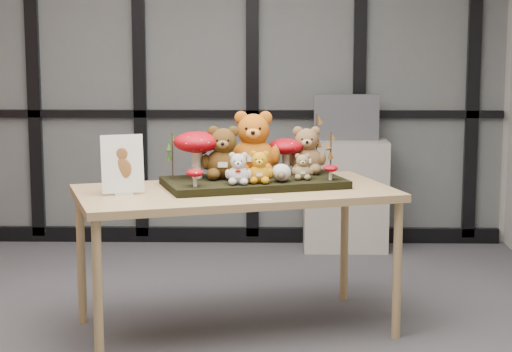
{
  "coord_description": "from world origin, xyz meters",
  "views": [
    {
      "loc": [
        0.62,
        -4.92,
        1.73
      ],
      "look_at": [
        0.52,
        0.2,
        0.91
      ],
      "focal_mm": 65.0,
      "sensor_mm": 36.0,
      "label": 1
    }
  ],
  "objects_px": {
    "diorama_tray": "(254,183)",
    "mushroom_front_left": "(195,177)",
    "cabinet": "(345,195)",
    "sign_holder": "(122,166)",
    "bear_pooh_yellow": "(253,140)",
    "plush_cream_hedgehog": "(281,172)",
    "bear_small_yellow": "(260,165)",
    "mushroom_back_right": "(286,154)",
    "mushroom_front_right": "(331,172)",
    "display_table": "(235,201)",
    "bear_tan_back": "(307,147)",
    "bear_white_bow": "(238,167)",
    "bear_beige_small": "(303,165)",
    "mushroom_back_left": "(197,152)",
    "monitor": "(346,117)",
    "bear_brown_medium": "(223,150)"
  },
  "relations": [
    {
      "from": "mushroom_front_left",
      "to": "mushroom_front_right",
      "type": "bearing_deg",
      "value": 17.11
    },
    {
      "from": "mushroom_back_right",
      "to": "mushroom_front_left",
      "type": "relative_size",
      "value": 2.14
    },
    {
      "from": "mushroom_back_right",
      "to": "mushroom_front_right",
      "type": "bearing_deg",
      "value": -42.86
    },
    {
      "from": "bear_pooh_yellow",
      "to": "mushroom_front_right",
      "type": "distance_m",
      "value": 0.5
    },
    {
      "from": "sign_holder",
      "to": "bear_small_yellow",
      "type": "bearing_deg",
      "value": -7.77
    },
    {
      "from": "bear_small_yellow",
      "to": "mushroom_back_left",
      "type": "relative_size",
      "value": 0.67
    },
    {
      "from": "monitor",
      "to": "cabinet",
      "type": "bearing_deg",
      "value": -90.0
    },
    {
      "from": "diorama_tray",
      "to": "mushroom_front_left",
      "type": "xyz_separation_m",
      "value": [
        -0.32,
        -0.27,
        0.08
      ]
    },
    {
      "from": "mushroom_back_left",
      "to": "bear_brown_medium",
      "type": "bearing_deg",
      "value": -2.61
    },
    {
      "from": "bear_brown_medium",
      "to": "bear_tan_back",
      "type": "bearing_deg",
      "value": 5.51
    },
    {
      "from": "bear_pooh_yellow",
      "to": "bear_beige_small",
      "type": "xyz_separation_m",
      "value": [
        0.29,
        -0.15,
        -0.13
      ]
    },
    {
      "from": "bear_brown_medium",
      "to": "plush_cream_hedgehog",
      "type": "relative_size",
      "value": 3.02
    },
    {
      "from": "plush_cream_hedgehog",
      "to": "sign_holder",
      "type": "bearing_deg",
      "value": 174.26
    },
    {
      "from": "diorama_tray",
      "to": "bear_small_yellow",
      "type": "relative_size",
      "value": 5.07
    },
    {
      "from": "bear_pooh_yellow",
      "to": "cabinet",
      "type": "bearing_deg",
      "value": 51.05
    },
    {
      "from": "display_table",
      "to": "bear_tan_back",
      "type": "xyz_separation_m",
      "value": [
        0.41,
        0.33,
        0.26
      ]
    },
    {
      "from": "sign_holder",
      "to": "monitor",
      "type": "relative_size",
      "value": 0.65
    },
    {
      "from": "display_table",
      "to": "bear_beige_small",
      "type": "height_order",
      "value": "bear_beige_small"
    },
    {
      "from": "diorama_tray",
      "to": "monitor",
      "type": "bearing_deg",
      "value": 52.78
    },
    {
      "from": "bear_tan_back",
      "to": "mushroom_front_left",
      "type": "height_order",
      "value": "bear_tan_back"
    },
    {
      "from": "diorama_tray",
      "to": "monitor",
      "type": "relative_size",
      "value": 2.01
    },
    {
      "from": "bear_pooh_yellow",
      "to": "bear_white_bow",
      "type": "xyz_separation_m",
      "value": [
        -0.08,
        -0.32,
        -0.11
      ]
    },
    {
      "from": "mushroom_back_right",
      "to": "mushroom_front_right",
      "type": "xyz_separation_m",
      "value": [
        0.25,
        -0.23,
        -0.07
      ]
    },
    {
      "from": "bear_beige_small",
      "to": "monitor",
      "type": "height_order",
      "value": "monitor"
    },
    {
      "from": "bear_beige_small",
      "to": "mushroom_back_left",
      "type": "relative_size",
      "value": 0.55
    },
    {
      "from": "plush_cream_hedgehog",
      "to": "mushroom_front_right",
      "type": "distance_m",
      "value": 0.29
    },
    {
      "from": "bear_beige_small",
      "to": "diorama_tray",
      "type": "bearing_deg",
      "value": 159.91
    },
    {
      "from": "display_table",
      "to": "mushroom_front_left",
      "type": "relative_size",
      "value": 17.99
    },
    {
      "from": "sign_holder",
      "to": "mushroom_front_right",
      "type": "bearing_deg",
      "value": -6.31
    },
    {
      "from": "bear_beige_small",
      "to": "sign_holder",
      "type": "bearing_deg",
      "value": 177.19
    },
    {
      "from": "bear_pooh_yellow",
      "to": "cabinet",
      "type": "xyz_separation_m",
      "value": [
        0.68,
        1.76,
        -0.65
      ]
    },
    {
      "from": "bear_pooh_yellow",
      "to": "bear_small_yellow",
      "type": "relative_size",
      "value": 2.08
    },
    {
      "from": "mushroom_front_left",
      "to": "monitor",
      "type": "bearing_deg",
      "value": 65.47
    },
    {
      "from": "diorama_tray",
      "to": "mushroom_front_left",
      "type": "bearing_deg",
      "value": -157.87
    },
    {
      "from": "cabinet",
      "to": "sign_holder",
      "type": "bearing_deg",
      "value": -122.61
    },
    {
      "from": "display_table",
      "to": "plush_cream_hedgehog",
      "type": "bearing_deg",
      "value": -15.09
    },
    {
      "from": "plush_cream_hedgehog",
      "to": "monitor",
      "type": "relative_size",
      "value": 0.22
    },
    {
      "from": "mushroom_back_left",
      "to": "bear_white_bow",
      "type": "bearing_deg",
      "value": -39.69
    },
    {
      "from": "mushroom_back_right",
      "to": "monitor",
      "type": "bearing_deg",
      "value": 74.03
    },
    {
      "from": "bear_small_yellow",
      "to": "monitor",
      "type": "height_order",
      "value": "monitor"
    },
    {
      "from": "bear_pooh_yellow",
      "to": "bear_beige_small",
      "type": "distance_m",
      "value": 0.35
    },
    {
      "from": "bear_brown_medium",
      "to": "bear_beige_small",
      "type": "height_order",
      "value": "bear_brown_medium"
    },
    {
      "from": "bear_pooh_yellow",
      "to": "bear_white_bow",
      "type": "relative_size",
      "value": 2.13
    },
    {
      "from": "mushroom_back_left",
      "to": "cabinet",
      "type": "bearing_deg",
      "value": 61.72
    },
    {
      "from": "bear_brown_medium",
      "to": "mushroom_back_right",
      "type": "xyz_separation_m",
      "value": [
        0.36,
        0.18,
        -0.05
      ]
    },
    {
      "from": "bear_pooh_yellow",
      "to": "plush_cream_hedgehog",
      "type": "xyz_separation_m",
      "value": [
        0.16,
        -0.23,
        -0.15
      ]
    },
    {
      "from": "bear_pooh_yellow",
      "to": "mushroom_back_left",
      "type": "relative_size",
      "value": 1.39
    },
    {
      "from": "monitor",
      "to": "mushroom_front_left",
      "type": "bearing_deg",
      "value": -114.53
    },
    {
      "from": "mushroom_front_right",
      "to": "bear_beige_small",
      "type": "bearing_deg",
      "value": 172.31
    },
    {
      "from": "diorama_tray",
      "to": "bear_tan_back",
      "type": "xyz_separation_m",
      "value": [
        0.31,
        0.23,
        0.18
      ]
    }
  ]
}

